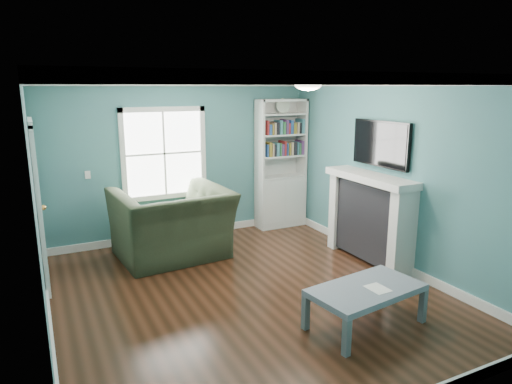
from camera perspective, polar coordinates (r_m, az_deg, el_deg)
name	(u,v)px	position (r m, az deg, el deg)	size (l,w,h in m)	color
floor	(246,293)	(5.83, -1.20, -12.46)	(5.00, 5.00, 0.00)	black
room_walls	(246,168)	(5.35, -1.28, 3.02)	(5.00, 5.00, 5.00)	#43757E
trim	(246,197)	(5.42, -1.26, -0.57)	(4.50, 5.00, 2.60)	white
window	(164,154)	(7.58, -11.39, 4.73)	(1.40, 0.06, 1.50)	white
bookshelf	(280,176)	(8.28, 3.08, 1.96)	(0.90, 0.35, 2.31)	silver
fireplace	(370,219)	(6.84, 14.02, -3.28)	(0.44, 1.58, 1.30)	black
tv	(381,144)	(6.70, 15.32, 5.84)	(0.06, 1.10, 0.65)	black
door	(38,204)	(6.34, -25.56, -1.39)	(0.12, 0.98, 2.17)	silver
ceiling_fixture	(308,83)	(5.79, 6.55, 13.33)	(0.38, 0.38, 0.15)	white
light_switch	(88,175)	(7.41, -20.29, 2.03)	(0.08, 0.01, 0.12)	white
recliner	(172,212)	(6.85, -10.48, -2.54)	(1.60, 1.04, 1.39)	black
coffee_table	(366,292)	(5.08, 13.60, -12.05)	(1.30, 0.82, 0.44)	#515C61
paper_sheet	(378,288)	(5.05, 14.96, -11.57)	(0.19, 0.25, 0.00)	white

